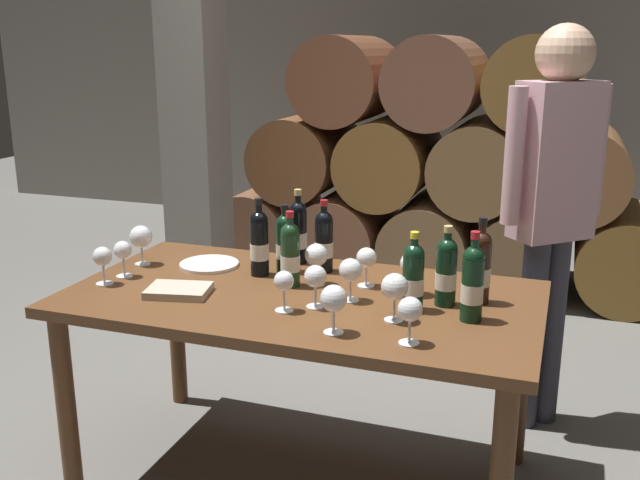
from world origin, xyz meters
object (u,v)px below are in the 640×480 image
at_px(wine_glass_5, 395,288).
at_px(wine_glass_10, 350,271).
at_px(wine_bottle_0, 473,283).
at_px(wine_glass_0, 315,278).
at_px(wine_glass_6, 334,300).
at_px(tasting_notebook, 179,291).
at_px(wine_bottle_6, 413,276).
at_px(sommelier_presenting, 553,193).
at_px(wine_glass_1, 410,311).
at_px(wine_glass_7, 141,237).
at_px(wine_bottle_4, 324,241).
at_px(wine_bottle_8, 298,231).
at_px(dining_table, 302,317).
at_px(wine_glass_4, 103,258).
at_px(wine_glass_11, 366,259).
at_px(serving_plate, 209,264).
at_px(wine_bottle_3, 480,266).
at_px(wine_bottle_7, 446,271).
at_px(wine_bottle_2, 285,243).
at_px(wine_glass_3, 123,251).
at_px(wine_bottle_1, 259,242).
at_px(wine_glass_8, 316,256).
at_px(wine_glass_9, 284,283).
at_px(wine_bottle_5, 290,254).
at_px(wine_glass_2, 412,265).

distance_m(wine_glass_5, wine_glass_10, 0.23).
bearing_deg(wine_glass_5, wine_bottle_0, 20.61).
xyz_separation_m(wine_glass_0, wine_glass_6, (0.13, -0.19, 0.00)).
distance_m(wine_glass_5, tasting_notebook, 0.80).
distance_m(wine_bottle_0, wine_bottle_6, 0.20).
bearing_deg(wine_bottle_0, sommelier_presenting, 75.55).
xyz_separation_m(wine_glass_1, wine_glass_7, (-1.21, 0.43, 0.01)).
height_order(wine_bottle_4, wine_bottle_8, wine_bottle_8).
xyz_separation_m(wine_bottle_4, wine_glass_1, (0.48, -0.59, -0.02)).
distance_m(dining_table, wine_glass_4, 0.78).
relative_size(wine_glass_11, serving_plate, 0.63).
xyz_separation_m(wine_bottle_3, wine_bottle_7, (-0.11, -0.06, -0.01)).
bearing_deg(wine_bottle_2, wine_glass_3, -154.57).
bearing_deg(wine_bottle_1, wine_bottle_3, -2.06).
bearing_deg(wine_bottle_7, wine_glass_0, -157.38).
distance_m(wine_bottle_6, sommelier_presenting, 0.90).
relative_size(wine_bottle_0, wine_glass_8, 1.89).
distance_m(dining_table, wine_bottle_6, 0.47).
height_order(wine_bottle_1, wine_glass_4, wine_bottle_1).
bearing_deg(wine_glass_11, tasting_notebook, -153.36).
distance_m(wine_bottle_8, wine_glass_5, 0.73).
distance_m(wine_bottle_4, wine_glass_0, 0.41).
bearing_deg(wine_bottle_1, wine_glass_6, -45.23).
relative_size(wine_bottle_2, wine_glass_5, 1.67).
bearing_deg(dining_table, wine_glass_5, -21.24).
distance_m(wine_bottle_0, wine_glass_1, 0.30).
bearing_deg(wine_bottle_0, dining_table, 174.58).
xyz_separation_m(wine_bottle_1, wine_bottle_7, (0.74, -0.09, -0.01)).
relative_size(wine_bottle_3, wine_glass_9, 2.15).
bearing_deg(wine_bottle_4, serving_plate, -169.10).
bearing_deg(wine_glass_10, wine_bottle_2, 145.34).
xyz_separation_m(wine_bottle_3, wine_bottle_8, (-0.77, 0.23, 0.00)).
distance_m(wine_bottle_3, wine_glass_3, 1.35).
bearing_deg(wine_bottle_2, sommelier_presenting, 28.39).
relative_size(wine_glass_4, wine_glass_7, 0.89).
xyz_separation_m(wine_bottle_5, sommelier_presenting, (0.89, 0.68, 0.16)).
height_order(wine_bottle_0, wine_bottle_6, wine_bottle_0).
bearing_deg(wine_glass_6, dining_table, 125.86).
distance_m(wine_bottle_4, wine_glass_2, 0.42).
xyz_separation_m(wine_bottle_5, wine_glass_9, (0.08, -0.25, -0.02)).
bearing_deg(wine_bottle_4, wine_bottle_7, -22.80).
bearing_deg(serving_plate, wine_bottle_3, -3.52).
xyz_separation_m(dining_table, wine_glass_5, (0.38, -0.15, 0.21)).
height_order(dining_table, wine_glass_10, wine_glass_10).
bearing_deg(wine_bottle_0, wine_bottle_3, 89.33).
height_order(wine_bottle_1, wine_bottle_7, wine_bottle_1).
bearing_deg(wine_bottle_7, wine_glass_4, -170.60).
bearing_deg(wine_glass_4, wine_glass_11, 17.94).
bearing_deg(wine_glass_9, sommelier_presenting, 48.89).
relative_size(wine_bottle_1, wine_glass_3, 2.13).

